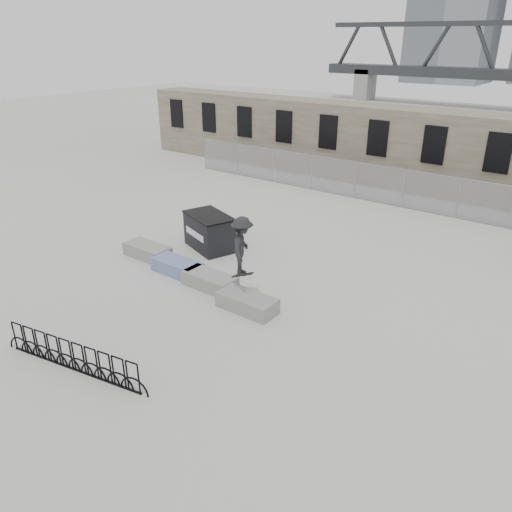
{
  "coord_description": "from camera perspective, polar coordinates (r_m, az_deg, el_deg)",
  "views": [
    {
      "loc": [
        11.65,
        -11.87,
        8.24
      ],
      "look_at": [
        2.23,
        0.6,
        1.3
      ],
      "focal_mm": 35.0,
      "sensor_mm": 36.0,
      "label": 1
    }
  ],
  "objects": [
    {
      "name": "planter_center_right",
      "position": [
        17.77,
        -5.29,
        -2.77
      ],
      "size": [
        2.0,
        0.9,
        0.52
      ],
      "color": "gray",
      "rests_on": "ground"
    },
    {
      "name": "chainlink_fence",
      "position": [
        27.95,
        11.25,
        8.55
      ],
      "size": [
        22.06,
        0.06,
        2.02
      ],
      "color": "gray",
      "rests_on": "ground"
    },
    {
      "name": "planter_offset",
      "position": [
        16.28,
        -1.02,
        -5.3
      ],
      "size": [
        2.0,
        0.9,
        0.52
      ],
      "color": "gray",
      "rests_on": "ground"
    },
    {
      "name": "bike_rack",
      "position": [
        14.34,
        -20.24,
        -10.71
      ],
      "size": [
        4.87,
        0.95,
        0.9
      ],
      "rotation": [
        0.0,
        0.0,
        0.18
      ],
      "color": "black",
      "rests_on": "ground"
    },
    {
      "name": "dumpster",
      "position": [
        20.89,
        -5.36,
        2.81
      ],
      "size": [
        2.58,
        2.05,
        1.48
      ],
      "rotation": [
        0.0,
        0.0,
        -0.35
      ],
      "color": "black",
      "rests_on": "ground"
    },
    {
      "name": "skateboarder",
      "position": [
        15.96,
        -1.59,
        1.11
      ],
      "size": [
        1.27,
        1.47,
        2.16
      ],
      "rotation": [
        0.0,
        0.0,
        2.09
      ],
      "color": "black",
      "rests_on": "ground"
    },
    {
      "name": "planter_center_left",
      "position": [
        18.97,
        -8.96,
        -1.16
      ],
      "size": [
        2.0,
        0.9,
        0.52
      ],
      "color": "#3A59AE",
      "rests_on": "ground"
    },
    {
      "name": "planter_far_left",
      "position": [
        20.57,
        -12.3,
        0.62
      ],
      "size": [
        2.0,
        0.9,
        0.52
      ],
      "color": "gray",
      "rests_on": "ground"
    },
    {
      "name": "stone_wall",
      "position": [
        31.01,
        14.61,
        12.06
      ],
      "size": [
        36.0,
        2.58,
        4.5
      ],
      "color": "#69614D",
      "rests_on": "ground"
    },
    {
      "name": "ground",
      "position": [
        18.56,
        -6.63,
        -2.59
      ],
      "size": [
        120.0,
        120.0,
        0.0
      ],
      "primitive_type": "plane",
      "color": "beige",
      "rests_on": "ground"
    }
  ]
}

